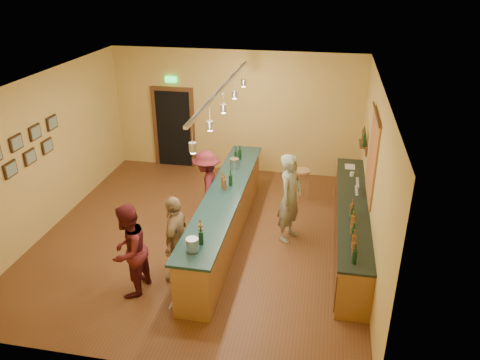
% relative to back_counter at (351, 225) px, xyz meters
% --- Properties ---
extents(floor, '(7.00, 7.00, 0.00)m').
position_rel_back_counter_xyz_m(floor, '(-2.97, -0.18, -0.49)').
color(floor, brown).
rests_on(floor, ground).
extents(ceiling, '(6.50, 7.00, 0.02)m').
position_rel_back_counter_xyz_m(ceiling, '(-2.97, -0.18, 2.71)').
color(ceiling, silver).
rests_on(ceiling, wall_back).
extents(wall_back, '(6.50, 0.02, 3.20)m').
position_rel_back_counter_xyz_m(wall_back, '(-2.97, 3.32, 1.11)').
color(wall_back, gold).
rests_on(wall_back, floor).
extents(wall_front, '(6.50, 0.02, 3.20)m').
position_rel_back_counter_xyz_m(wall_front, '(-2.97, -3.68, 1.11)').
color(wall_front, gold).
rests_on(wall_front, floor).
extents(wall_left, '(0.02, 7.00, 3.20)m').
position_rel_back_counter_xyz_m(wall_left, '(-6.22, -0.18, 1.11)').
color(wall_left, gold).
rests_on(wall_left, floor).
extents(wall_right, '(0.02, 7.00, 3.20)m').
position_rel_back_counter_xyz_m(wall_right, '(0.28, -0.18, 1.11)').
color(wall_right, gold).
rests_on(wall_right, floor).
extents(doorway, '(1.15, 0.09, 2.48)m').
position_rel_back_counter_xyz_m(doorway, '(-4.67, 3.30, 0.64)').
color(doorway, black).
rests_on(doorway, wall_back).
extents(tapestry, '(0.03, 1.40, 1.60)m').
position_rel_back_counter_xyz_m(tapestry, '(0.26, 0.22, 1.36)').
color(tapestry, maroon).
rests_on(tapestry, wall_right).
extents(bottle_shelf, '(0.17, 0.55, 0.54)m').
position_rel_back_counter_xyz_m(bottle_shelf, '(0.20, 1.72, 1.18)').
color(bottle_shelf, '#472E15').
rests_on(bottle_shelf, wall_right).
extents(picture_grid, '(0.06, 2.20, 0.70)m').
position_rel_back_counter_xyz_m(picture_grid, '(-6.18, -0.93, 1.46)').
color(picture_grid, '#382111').
rests_on(picture_grid, wall_left).
extents(back_counter, '(0.60, 4.55, 1.27)m').
position_rel_back_counter_xyz_m(back_counter, '(0.00, 0.00, 0.00)').
color(back_counter, olive).
rests_on(back_counter, floor).
extents(tasting_bar, '(0.73, 5.10, 1.38)m').
position_rel_back_counter_xyz_m(tasting_bar, '(-2.49, -0.18, 0.12)').
color(tasting_bar, olive).
rests_on(tasting_bar, floor).
extents(pendant_track, '(0.11, 4.60, 0.50)m').
position_rel_back_counter_xyz_m(pendant_track, '(-2.49, -0.18, 2.50)').
color(pendant_track, silver).
rests_on(pendant_track, ceiling).
extents(bartender, '(0.65, 0.78, 1.83)m').
position_rel_back_counter_xyz_m(bartender, '(-1.22, 0.08, 0.43)').
color(bartender, gray).
rests_on(bartender, floor).
extents(customer_a, '(0.72, 0.87, 1.65)m').
position_rel_back_counter_xyz_m(customer_a, '(-3.68, -2.16, 0.34)').
color(customer_a, '#59191E').
rests_on(customer_a, floor).
extents(customer_b, '(0.41, 0.95, 1.62)m').
position_rel_back_counter_xyz_m(customer_b, '(-3.04, -1.62, 0.32)').
color(customer_b, '#997A51').
rests_on(customer_b, floor).
extents(customer_c, '(0.69, 1.09, 1.60)m').
position_rel_back_counter_xyz_m(customer_c, '(-3.04, 0.49, 0.31)').
color(customer_c, '#59191E').
rests_on(customer_c, floor).
extents(bar_stool, '(0.38, 0.38, 0.78)m').
position_rel_back_counter_xyz_m(bar_stool, '(-1.09, 1.81, 0.15)').
color(bar_stool, '#905A41').
rests_on(bar_stool, floor).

